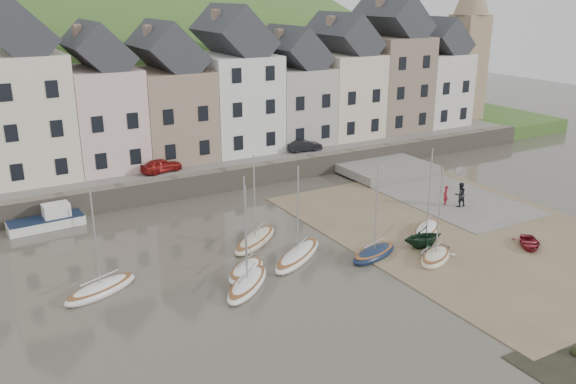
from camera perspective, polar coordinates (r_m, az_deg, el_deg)
ground at (r=37.49m, az=4.60°, el=-6.89°), size 160.00×160.00×0.00m
quay_land at (r=64.69m, az=-11.58°, el=4.44°), size 90.00×30.00×1.50m
quay_street at (r=54.02m, az=-7.69°, el=2.77°), size 70.00×7.00×0.10m
seawall at (r=51.10m, az=-6.15°, el=1.16°), size 70.00×1.20×1.80m
beach at (r=44.19m, az=16.50°, el=-3.54°), size 18.00×26.00×0.06m
slipway at (r=52.15m, az=13.32°, el=0.14°), size 8.00×18.00×0.12m
hillside at (r=95.24m, az=-19.17°, el=-3.53°), size 134.40×84.00×84.00m
townhouse_terrace at (r=56.62m, az=-7.65°, el=9.48°), size 61.05×8.00×13.93m
church_spire at (r=74.95m, az=16.78°, el=13.93°), size 4.00×4.00×18.00m
sailboat_0 at (r=35.55m, az=-17.32°, el=-8.74°), size 4.83×3.19×6.32m
sailboat_1 at (r=36.16m, az=-3.98°, el=-7.39°), size 3.74×3.41×6.32m
sailboat_2 at (r=40.36m, az=-3.13°, el=-4.54°), size 5.07×4.35×6.32m
sailboat_3 at (r=34.59m, az=-3.87°, el=-8.67°), size 4.60×4.45×6.32m
sailboat_4 at (r=38.02m, az=0.93°, el=-6.02°), size 5.53×4.47×6.32m
sailboat_5 at (r=38.72m, az=8.15°, el=-5.73°), size 4.29×2.65×6.32m
sailboat_6 at (r=42.91m, az=12.97°, el=-3.57°), size 4.58×3.75×6.32m
sailboat_7 at (r=38.92m, az=13.80°, el=-5.97°), size 3.79×3.03×6.32m
motorboat_2 at (r=46.10m, az=-21.74°, el=-2.46°), size 5.24×2.04×1.70m
rowboat_white at (r=39.15m, az=13.62°, el=-5.65°), size 3.52×3.02×0.62m
rowboat_green at (r=40.37m, az=12.66°, el=-4.14°), size 3.11×2.78×1.49m
rowboat_red at (r=42.65m, az=21.88°, el=-4.51°), size 3.22×3.29×0.56m
person_red at (r=48.61m, az=14.69°, el=-0.28°), size 0.67×0.64×1.54m
person_dark at (r=48.42m, az=15.99°, el=-0.23°), size 1.05×0.88×1.93m
car_left at (r=51.48m, az=-11.91°, el=2.49°), size 3.67×2.02×1.18m
car_right at (r=57.17m, az=1.58°, el=4.43°), size 3.43×1.47×1.10m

